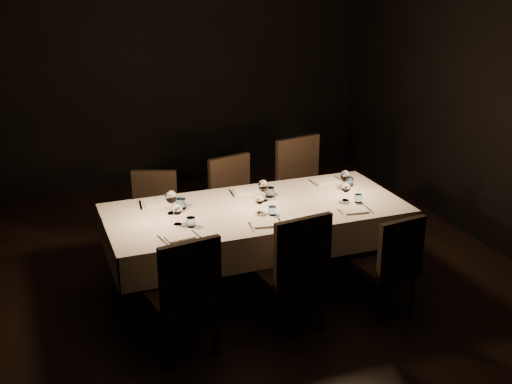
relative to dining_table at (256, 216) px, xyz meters
name	(u,v)px	position (x,y,z in m)	size (l,w,h in m)	color
room	(256,122)	(0.00, 0.00, 0.81)	(5.01, 6.01, 3.01)	black
dining_table	(256,216)	(0.00, 0.00, 0.00)	(2.52, 1.12, 0.76)	black
chair_near_left	(185,290)	(-0.83, -0.76, -0.16)	(0.52, 0.52, 0.95)	black
place_setting_near_left	(181,221)	(-0.70, -0.22, 0.14)	(0.33, 0.40, 0.18)	silver
chair_near_center	(294,267)	(0.03, -0.73, -0.15)	(0.53, 0.53, 0.99)	black
place_setting_near_center	(264,209)	(-0.01, -0.22, 0.14)	(0.31, 0.39, 0.16)	silver
chair_near_right	(392,260)	(0.85, -0.80, -0.20)	(0.47, 0.47, 0.87)	black
place_setting_near_right	(352,197)	(0.79, -0.22, 0.14)	(0.31, 0.39, 0.16)	silver
chair_far_left	(154,213)	(-0.70, 0.85, -0.20)	(0.54, 0.54, 0.87)	black
place_setting_far_left	(169,200)	(-0.69, 0.22, 0.15)	(0.37, 0.42, 0.20)	silver
chair_far_center	(236,201)	(0.09, 0.80, -0.17)	(0.55, 0.55, 0.94)	black
place_setting_far_center	(260,189)	(0.12, 0.22, 0.15)	(0.35, 0.41, 0.19)	silver
chair_far_right	(305,186)	(0.83, 0.80, -0.11)	(0.60, 0.60, 1.05)	black
place_setting_far_right	(340,179)	(0.91, 0.22, 0.15)	(0.33, 0.41, 0.18)	silver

